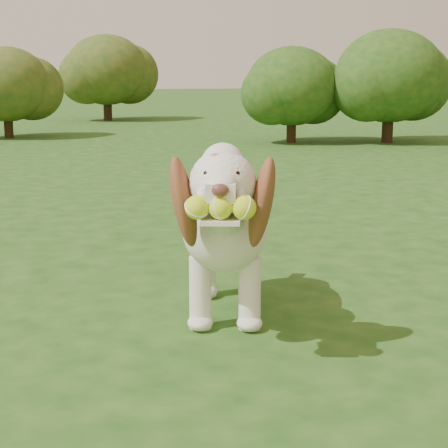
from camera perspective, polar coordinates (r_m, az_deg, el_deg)
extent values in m
plane|color=#184213|center=(3.84, 4.75, -5.98)|extent=(80.00, 80.00, 0.00)
ellipsoid|color=white|center=(3.59, 0.21, -0.12)|extent=(0.53, 0.81, 0.39)
ellipsoid|color=white|center=(3.31, 0.06, -0.36)|extent=(0.46, 0.46, 0.38)
ellipsoid|color=white|center=(3.85, 0.32, 0.51)|extent=(0.42, 0.42, 0.35)
cylinder|color=white|center=(3.15, -0.02, 0.87)|extent=(0.26, 0.34, 0.30)
sphere|color=white|center=(2.98, -0.11, 3.10)|extent=(0.32, 0.32, 0.27)
sphere|color=white|center=(2.99, -0.10, 4.55)|extent=(0.21, 0.21, 0.18)
cube|color=white|center=(2.83, -0.22, 2.52)|extent=(0.14, 0.18, 0.07)
ellipsoid|color=#592D28|center=(2.74, -0.29, 2.59)|extent=(0.07, 0.05, 0.05)
cube|color=white|center=(2.83, -0.23, 0.34)|extent=(0.18, 0.20, 0.02)
ellipsoid|color=brown|center=(3.01, -3.10, 1.67)|extent=(0.20, 0.25, 0.41)
ellipsoid|color=brown|center=(3.00, 2.89, 1.63)|extent=(0.18, 0.28, 0.41)
cylinder|color=white|center=(4.00, 0.39, 1.58)|extent=(0.11, 0.20, 0.15)
cylinder|color=white|center=(3.41, -1.82, -5.25)|extent=(0.12, 0.12, 0.34)
cylinder|color=white|center=(3.41, 1.97, -5.29)|extent=(0.12, 0.12, 0.34)
cylinder|color=white|center=(3.89, -1.35, -3.12)|extent=(0.12, 0.12, 0.34)
cylinder|color=white|center=(3.88, 1.97, -3.14)|extent=(0.12, 0.12, 0.34)
sphere|color=yellow|center=(2.78, -2.07, 1.28)|extent=(0.11, 0.11, 0.09)
sphere|color=yellow|center=(2.78, -0.27, 1.27)|extent=(0.11, 0.11, 0.09)
sphere|color=yellow|center=(2.78, 1.54, 1.26)|extent=(0.11, 0.11, 0.09)
cylinder|color=#382314|center=(12.05, 5.15, 7.34)|extent=(0.15, 0.15, 0.49)
ellipsoid|color=#184615|center=(12.01, 5.21, 10.43)|extent=(1.46, 1.46, 1.24)
cylinder|color=#382314|center=(13.39, -16.11, 7.39)|extent=(0.15, 0.15, 0.49)
ellipsoid|color=#184615|center=(13.36, -16.27, 10.19)|extent=(1.48, 1.48, 1.26)
cylinder|color=#382314|center=(12.31, 12.36, 7.41)|extent=(0.18, 0.18, 0.57)
ellipsoid|color=#184615|center=(12.28, 12.52, 10.96)|extent=(1.72, 1.72, 1.46)
cylinder|color=#382314|center=(17.44, -8.86, 8.83)|extent=(0.19, 0.19, 0.62)
ellipsoid|color=#184615|center=(17.42, -8.94, 11.54)|extent=(1.85, 1.85, 1.58)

